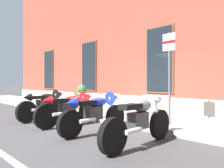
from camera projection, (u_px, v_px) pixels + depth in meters
ground_plane at (109, 124)px, 6.56m from camera, size 140.00×140.00×0.00m
sidewalk at (137, 117)px, 7.45m from camera, size 31.73×2.59×0.14m
brick_pub_facade at (202, 3)px, 10.77m from camera, size 25.73×7.20×10.18m
motorcycle_black_sport at (46, 103)px, 7.39m from camera, size 0.67×2.01×1.00m
motorcycle_red_sport at (71, 107)px, 6.36m from camera, size 0.62×2.08×0.98m
motorcycle_blue_sport at (97, 110)px, 5.47m from camera, size 0.62×2.15×1.00m
motorcycle_grey_naked at (140, 121)px, 4.32m from camera, size 0.62×2.18×0.97m
parking_sign at (169, 65)px, 5.77m from camera, size 0.36×0.07×2.39m
barrel_planter at (82, 99)px, 9.54m from camera, size 0.69×0.69×1.00m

